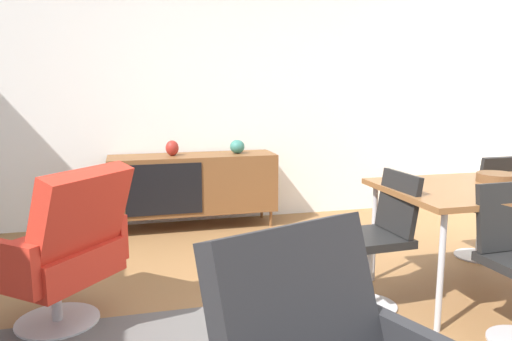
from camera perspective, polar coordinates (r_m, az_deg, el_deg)
name	(u,v)px	position (r m, az deg, el deg)	size (l,w,h in m)	color
ground_plane	(296,335)	(2.95, 4.56, -18.32)	(8.32, 8.32, 0.00)	olive
wall_back	(213,84)	(5.12, -4.96, 9.90)	(6.80, 0.12, 2.80)	white
sideboard	(193,183)	(4.88, -7.23, -1.48)	(1.60, 0.45, 0.72)	brown
vase_cobalt	(172,148)	(4.81, -9.60, 2.56)	(0.12, 0.12, 0.15)	maroon
vase_sculptural_dark	(237,147)	(4.90, -2.17, 2.76)	(0.14, 0.14, 0.13)	#337266
dining_table	(503,191)	(3.66, 26.53, -2.12)	(1.60, 0.90, 0.74)	brown
wooden_bowl_on_table	(497,178)	(3.73, 25.90, -0.74)	(0.26, 0.26, 0.06)	brown
dining_chair_near_window	(380,234)	(3.21, 14.03, -7.13)	(0.44, 0.42, 0.86)	black
dining_chair_back_right	(487,202)	(4.34, 24.98, -3.34)	(0.41, 0.43, 0.86)	black
lounge_chair_red	(61,248)	(3.08, -21.46, -8.31)	(0.90, 0.91, 0.95)	red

